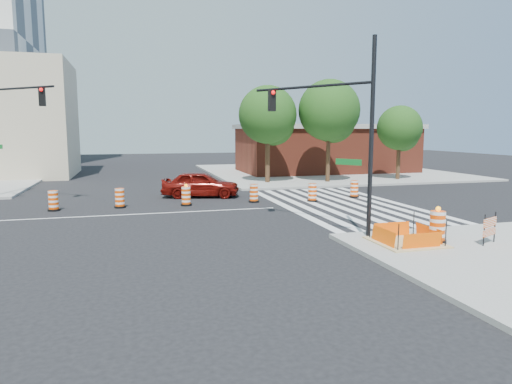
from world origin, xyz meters
TOP-DOWN VIEW (x-y plane):
  - ground at (0.00, 0.00)m, footprint 120.00×120.00m
  - sidewalk_ne at (18.00, 18.00)m, footprint 22.00×22.00m
  - crosswalk_east at (10.95, 0.00)m, footprint 6.75×13.50m
  - lane_centerline at (0.00, 0.00)m, footprint 14.00×0.12m
  - excavation_pit at (9.00, -9.00)m, footprint 2.20×2.20m
  - brick_storefront at (18.00, 18.00)m, footprint 16.50×8.50m
  - red_coupe at (3.93, 4.94)m, footprint 5.00×2.98m
  - signal_pole_se at (7.43, -6.43)m, footprint 3.16×4.59m
  - signal_pole_nw at (-7.06, 6.21)m, footprint 4.60×4.06m
  - pit_drum at (10.04, -9.26)m, footprint 0.65×0.65m
  - barricade at (11.68, -9.88)m, footprint 0.86×0.42m
  - tree_north_c at (9.89, 10.41)m, footprint 4.34×4.34m
  - tree_north_d at (14.46, 9.57)m, footprint 4.62×4.62m
  - tree_north_e at (20.65, 9.70)m, footprint 3.56×3.54m
  - median_drum_2 at (-3.97, 2.11)m, footprint 0.60×0.60m
  - median_drum_3 at (-0.76, 2.18)m, footprint 0.60×0.60m
  - median_drum_4 at (2.69, 1.94)m, footprint 0.60×0.60m
  - median_drum_5 at (6.52, 2.08)m, footprint 0.60×0.60m
  - median_drum_6 at (9.82, 1.45)m, footprint 0.60×0.60m
  - median_drum_7 at (12.89, 2.27)m, footprint 0.60×0.60m

SIDE VIEW (x-z plane):
  - ground at x=0.00m, z-range 0.00..0.00m
  - lane_centerline at x=0.00m, z-range 0.00..0.01m
  - crosswalk_east at x=10.95m, z-range 0.00..0.01m
  - sidewalk_ne at x=18.00m, z-range 0.00..0.15m
  - excavation_pit at x=9.00m, z-range -0.23..0.67m
  - median_drum_2 at x=-3.97m, z-range -0.03..0.99m
  - median_drum_3 at x=-0.76m, z-range -0.03..0.99m
  - median_drum_5 at x=6.52m, z-range -0.03..0.99m
  - median_drum_6 at x=9.82m, z-range -0.03..0.99m
  - median_drum_7 at x=12.89m, z-range -0.03..0.99m
  - median_drum_4 at x=2.69m, z-range -0.10..1.08m
  - pit_drum at x=10.04m, z-range 0.04..1.32m
  - barricade at x=11.68m, z-range 0.20..1.29m
  - red_coupe at x=3.93m, z-range 0.00..1.59m
  - brick_storefront at x=18.00m, z-range 0.02..4.62m
  - tree_north_e at x=20.65m, z-range 1.03..7.04m
  - signal_pole_se at x=7.43m, z-range 0.83..8.05m
  - signal_pole_nw at x=-7.06m, z-range 0.90..8.83m
  - tree_north_c at x=9.89m, z-range 1.26..8.63m
  - tree_north_d at x=14.46m, z-range 1.35..9.21m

